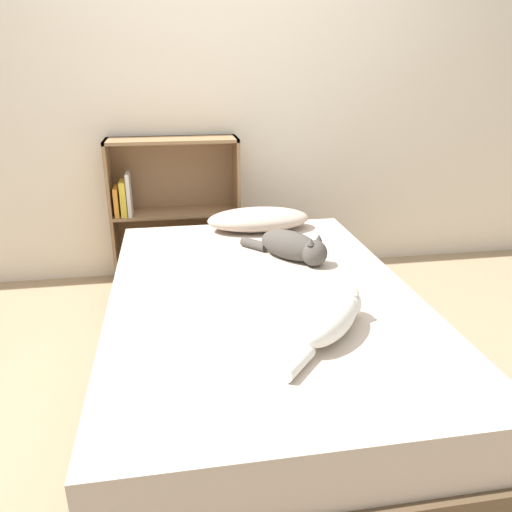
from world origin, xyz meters
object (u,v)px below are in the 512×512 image
at_px(bed, 262,338).
at_px(cat_dark, 294,247).
at_px(bookshelf, 172,209).
at_px(pillow, 258,219).
at_px(cat_light, 330,317).

distance_m(bed, cat_dark, 0.49).
bearing_deg(bookshelf, pillow, -43.11).
height_order(bed, pillow, pillow).
bearing_deg(cat_dark, cat_light, -44.56).
relative_size(pillow, cat_dark, 1.42).
height_order(bed, cat_light, cat_light).
height_order(bed, cat_dark, cat_dark).
bearing_deg(cat_light, pillow, 43.01).
height_order(cat_light, bookshelf, bookshelf).
relative_size(bed, cat_light, 4.38).
bearing_deg(cat_dark, bed, -75.14).
bearing_deg(bookshelf, bed, -74.21).
bearing_deg(bookshelf, cat_dark, -58.94).
xyz_separation_m(pillow, cat_light, (0.04, -1.24, 0.00)).
xyz_separation_m(pillow, cat_dark, (0.09, -0.50, 0.01)).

